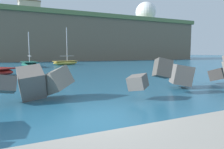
% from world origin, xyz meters
% --- Properties ---
extents(ground_plane, '(400.00, 400.00, 0.00)m').
position_xyz_m(ground_plane, '(0.00, 0.00, 0.00)').
color(ground_plane, '#235B7A').
extents(breakwater_jetty, '(27.44, 6.21, 2.50)m').
position_xyz_m(breakwater_jetty, '(-1.73, 1.53, 1.13)').
color(breakwater_jetty, slate).
rests_on(breakwater_jetty, ground).
extents(boat_near_left, '(2.64, 6.38, 5.40)m').
position_xyz_m(boat_near_left, '(-0.33, 28.11, 0.48)').
color(boat_near_left, '#1E6656').
rests_on(boat_near_left, ground).
extents(boat_near_centre, '(5.16, 3.12, 6.89)m').
position_xyz_m(boat_near_centre, '(6.15, 31.86, 0.46)').
color(boat_near_centre, '#EAC64C').
rests_on(boat_near_centre, ground).
extents(headland_bluff, '(77.72, 42.87, 13.45)m').
position_xyz_m(headland_bluff, '(16.54, 69.78, 6.75)').
color(headland_bluff, '#756651').
rests_on(headland_bluff, ground).
extents(radar_dome, '(8.82, 8.82, 10.89)m').
position_xyz_m(radar_dome, '(50.41, 71.08, 19.39)').
color(radar_dome, silver).
rests_on(radar_dome, headland_bluff).
extents(station_building_west, '(5.48, 7.92, 5.38)m').
position_xyz_m(station_building_west, '(2.01, 65.48, 16.16)').
color(station_building_west, silver).
rests_on(station_building_west, headland_bluff).
extents(station_building_central, '(5.88, 5.84, 4.02)m').
position_xyz_m(station_building_central, '(2.45, 61.74, 15.48)').
color(station_building_central, '#B2ADA3').
rests_on(station_building_central, headland_bluff).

